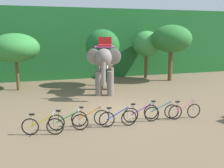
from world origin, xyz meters
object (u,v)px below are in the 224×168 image
(bike_green, at_px, (68,122))
(bike_pink, at_px, (184,111))
(bike_orange, at_px, (90,118))
(bike_purple, at_px, (141,114))
(tree_center_left, at_px, (147,44))
(elephant, at_px, (105,61))
(tree_far_right, at_px, (171,39))
(bike_teal, at_px, (161,111))
(bike_yellow, at_px, (42,126))
(bike_blue, at_px, (118,118))
(tree_center_right, at_px, (103,47))
(tree_far_left, at_px, (15,48))

(bike_green, xyz_separation_m, bike_pink, (5.54, -0.12, 0.00))
(bike_orange, relative_size, bike_purple, 1.00)
(tree_center_left, distance_m, bike_purple, 12.04)
(elephant, bearing_deg, bike_pink, -69.52)
(tree_far_right, height_order, bike_pink, tree_far_right)
(tree_center_left, distance_m, bike_teal, 11.50)
(tree_center_left, xyz_separation_m, bike_yellow, (-9.44, -10.87, -2.66))
(elephant, bearing_deg, bike_blue, -100.06)
(tree_center_right, height_order, bike_orange, tree_center_right)
(tree_center_right, xyz_separation_m, bike_blue, (-1.66, -8.83, -2.63))
(tree_far_left, relative_size, bike_green, 2.42)
(bike_purple, bearing_deg, tree_center_left, 64.74)
(tree_center_right, xyz_separation_m, bike_pink, (1.73, -8.77, -2.63))
(tree_center_left, xyz_separation_m, bike_green, (-8.38, -10.67, -2.66))
(bike_green, xyz_separation_m, bike_purple, (3.37, 0.06, 0.00))
(bike_teal, bearing_deg, bike_pink, -16.22)
(elephant, xyz_separation_m, bike_orange, (-2.24, -5.76, -1.82))
(bike_yellow, bearing_deg, bike_green, 10.42)
(bike_teal, height_order, bike_pink, same)
(tree_center_left, relative_size, bike_purple, 2.47)
(bike_green, xyz_separation_m, bike_orange, (1.01, 0.25, 0.00))
(elephant, height_order, bike_blue, elephant)
(bike_blue, relative_size, bike_purple, 1.00)
(tree_far_left, bearing_deg, bike_blue, -62.91)
(bike_green, bearing_deg, tree_center_left, 51.85)
(elephant, bearing_deg, bike_orange, -111.26)
(elephant, height_order, bike_yellow, elephant)
(bike_teal, bearing_deg, tree_far_left, 128.73)
(bike_yellow, xyz_separation_m, bike_teal, (5.53, 0.39, 0.00))
(tree_far_left, distance_m, bike_pink, 12.27)
(tree_far_right, relative_size, bike_purple, 2.76)
(bike_yellow, height_order, bike_green, same)
(tree_far_left, relative_size, bike_pink, 2.36)
(tree_center_left, height_order, bike_pink, tree_center_left)
(bike_purple, xyz_separation_m, bike_teal, (1.09, 0.13, 0.00))
(bike_green, distance_m, bike_blue, 2.16)
(tree_far_left, xyz_separation_m, bike_green, (2.45, -8.81, -2.63))
(elephant, height_order, bike_teal, elephant)
(tree_far_right, distance_m, elephant, 7.32)
(tree_center_left, bearing_deg, tree_far_left, -170.26)
(tree_center_left, bearing_deg, bike_purple, -115.26)
(bike_orange, bearing_deg, tree_far_right, 44.54)
(tree_center_right, relative_size, bike_pink, 2.52)
(bike_yellow, height_order, bike_blue, same)
(elephant, relative_size, bike_orange, 2.48)
(tree_far_left, xyz_separation_m, bike_yellow, (1.39, -9.01, -2.63))
(tree_center_right, bearing_deg, bike_teal, -85.55)
(bike_purple, bearing_deg, bike_teal, 6.97)
(bike_teal, bearing_deg, tree_center_right, 94.45)
(tree_far_left, height_order, bike_teal, tree_far_left)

